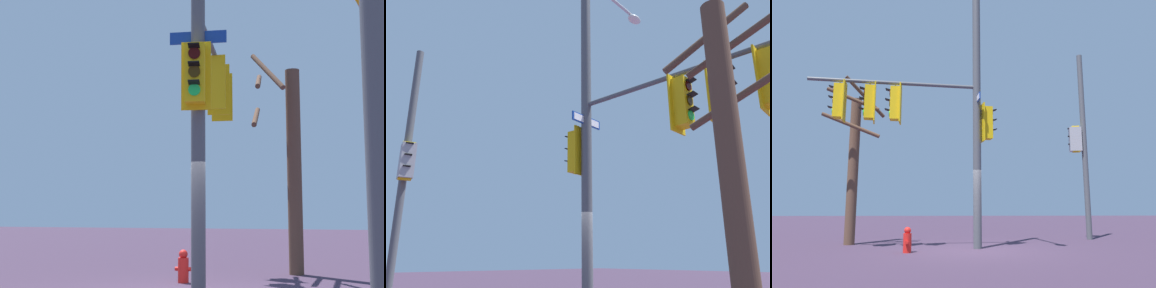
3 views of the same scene
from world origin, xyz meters
TOP-DOWN VIEW (x-y plane):
  - main_signal_pole_assembly at (-0.14, -1.03)m, footprint 3.50×6.15m
  - secondary_pole_assembly at (-3.35, 4.81)m, footprint 0.47×0.78m
  - bare_tree_behind_pole at (-1.65, -4.21)m, footprint 1.32×2.01m

SIDE VIEW (x-z plane):
  - bare_tree_behind_pole at x=-1.65m, z-range -0.02..5.81m
  - secondary_pole_assembly at x=-3.35m, z-range 0.08..7.98m
  - main_signal_pole_assembly at x=-0.14m, z-range 0.08..9.87m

